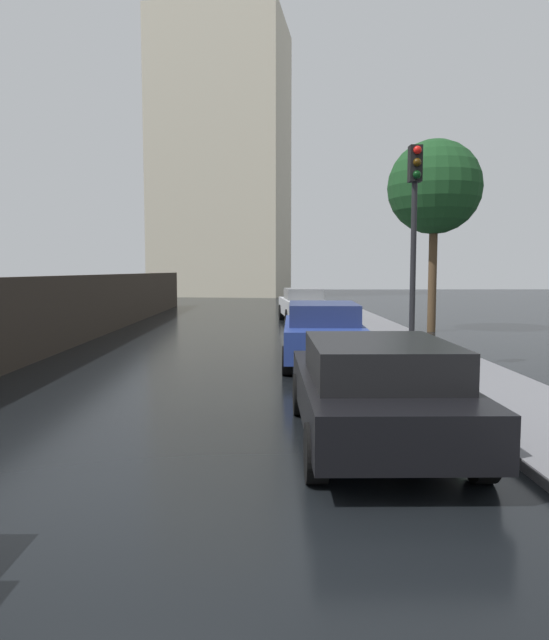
{
  "coord_description": "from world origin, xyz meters",
  "views": [
    {
      "loc": [
        1.26,
        -5.02,
        2.17
      ],
      "look_at": [
        1.39,
        5.45,
        1.26
      ],
      "focal_mm": 32.62,
      "sensor_mm": 36.0,
      "label": 1
    }
  ],
  "objects_px": {
    "car_blue_near_kerb": "(322,332)",
    "traffic_light": "(414,215)",
    "street_tree_near": "(434,188)",
    "car_silver_far_ahead": "(303,305)",
    "car_black_behind_camera": "(375,388)"
  },
  "relations": [
    {
      "from": "car_blue_near_kerb",
      "to": "car_silver_far_ahead",
      "type": "xyz_separation_m",
      "value": [
        0.18,
        10.54,
        -0.01
      ]
    },
    {
      "from": "car_blue_near_kerb",
      "to": "car_black_behind_camera",
      "type": "xyz_separation_m",
      "value": [
        0.09,
        -6.09,
        -0.04
      ]
    },
    {
      "from": "traffic_light",
      "to": "street_tree_near",
      "type": "bearing_deg",
      "value": 71.42
    },
    {
      "from": "car_black_behind_camera",
      "to": "street_tree_near",
      "type": "xyz_separation_m",
      "value": [
        4.44,
        13.23,
        4.29
      ]
    },
    {
      "from": "street_tree_near",
      "to": "car_black_behind_camera",
      "type": "bearing_deg",
      "value": -108.55
    },
    {
      "from": "car_blue_near_kerb",
      "to": "car_black_behind_camera",
      "type": "height_order",
      "value": "car_blue_near_kerb"
    },
    {
      "from": "car_black_behind_camera",
      "to": "traffic_light",
      "type": "height_order",
      "value": "traffic_light"
    },
    {
      "from": "car_black_behind_camera",
      "to": "traffic_light",
      "type": "xyz_separation_m",
      "value": [
        1.76,
        5.26,
        2.62
      ]
    },
    {
      "from": "car_blue_near_kerb",
      "to": "traffic_light",
      "type": "relative_size",
      "value": 0.95
    },
    {
      "from": "car_blue_near_kerb",
      "to": "traffic_light",
      "type": "distance_m",
      "value": 3.28
    },
    {
      "from": "car_silver_far_ahead",
      "to": "traffic_light",
      "type": "distance_m",
      "value": 11.78
    },
    {
      "from": "car_blue_near_kerb",
      "to": "street_tree_near",
      "type": "relative_size",
      "value": 0.66
    },
    {
      "from": "car_silver_far_ahead",
      "to": "car_black_behind_camera",
      "type": "distance_m",
      "value": 16.63
    },
    {
      "from": "car_black_behind_camera",
      "to": "traffic_light",
      "type": "relative_size",
      "value": 0.92
    },
    {
      "from": "car_blue_near_kerb",
      "to": "car_silver_far_ahead",
      "type": "distance_m",
      "value": 10.55
    }
  ]
}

